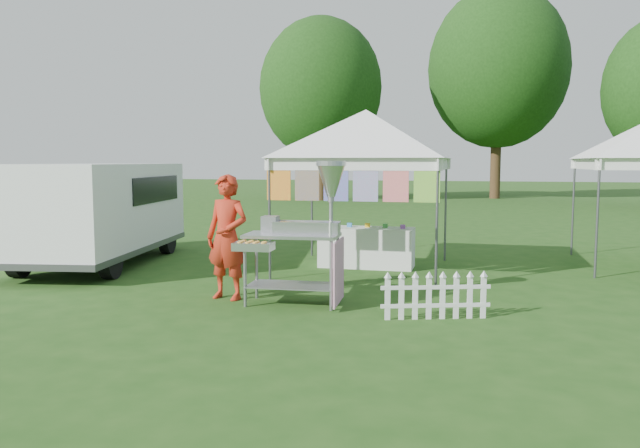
# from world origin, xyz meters

# --- Properties ---
(ground) EXTENTS (120.00, 120.00, 0.00)m
(ground) POSITION_xyz_m (0.00, 0.00, 0.00)
(ground) COLOR #204A15
(ground) RESTS_ON ground
(canopy_main) EXTENTS (4.24, 4.24, 3.45)m
(canopy_main) POSITION_xyz_m (0.00, 3.49, 2.99)
(canopy_main) COLOR #59595E
(canopy_main) RESTS_ON ground
(tree_left) EXTENTS (6.40, 6.40, 9.53)m
(tree_left) POSITION_xyz_m (-6.00, 24.00, 5.83)
(tree_left) COLOR #3A2515
(tree_left) RESTS_ON ground
(tree_mid) EXTENTS (7.60, 7.60, 11.52)m
(tree_mid) POSITION_xyz_m (3.00, 28.00, 7.14)
(tree_mid) COLOR #3A2515
(tree_mid) RESTS_ON ground
(donut_cart) EXTENTS (1.46, 1.08, 2.04)m
(donut_cart) POSITION_xyz_m (-0.28, 0.35, 1.20)
(donut_cart) COLOR gray
(donut_cart) RESTS_ON ground
(vendor) EXTENTS (0.75, 0.57, 1.85)m
(vendor) POSITION_xyz_m (-1.53, 0.46, 0.93)
(vendor) COLOR red
(vendor) RESTS_ON ground
(cargo_van) EXTENTS (2.68, 5.04, 1.99)m
(cargo_van) POSITION_xyz_m (-5.21, 2.91, 1.07)
(cargo_van) COLOR white
(cargo_van) RESTS_ON ground
(picket_fence) EXTENTS (1.38, 0.47, 0.56)m
(picket_fence) POSITION_xyz_m (1.55, -0.02, 0.29)
(picket_fence) COLOR white
(picket_fence) RESTS_ON ground
(display_table) EXTENTS (1.80, 0.70, 0.77)m
(display_table) POSITION_xyz_m (-0.01, 3.76, 0.38)
(display_table) COLOR white
(display_table) RESTS_ON ground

